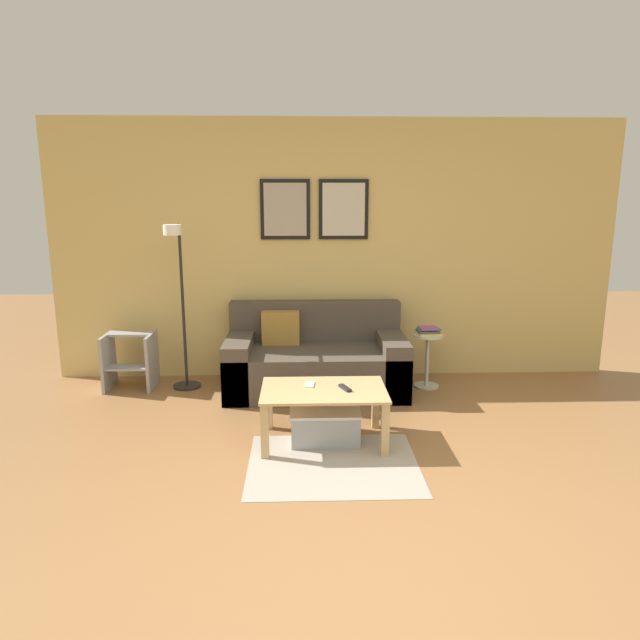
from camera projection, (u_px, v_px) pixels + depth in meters
name	position (u px, v px, depth m)	size (l,w,h in m)	color
ground_plane	(366.00, 543.00, 3.05)	(16.00, 16.00, 0.00)	olive
wall_back	(335.00, 250.00, 5.68)	(5.60, 0.09, 2.55)	#D6B76B
area_rug	(333.00, 464.00, 3.94)	(1.17, 0.97, 0.01)	#A39989
couch	(315.00, 361.00, 5.43)	(1.67, 0.89, 0.80)	#4C4238
coffee_table	(324.00, 398.00, 4.24)	(0.93, 0.60, 0.42)	tan
storage_bin	(325.00, 423.00, 4.32)	(0.53, 0.41, 0.25)	#9EA3A8
floor_lamp	(179.00, 295.00, 5.21)	(0.26, 0.48, 1.57)	black
side_table	(427.00, 356.00, 5.48)	(0.28, 0.28, 0.52)	silver
book_stack	(428.00, 331.00, 5.42)	(0.25, 0.20, 0.08)	#D8C666
remote_control	(345.00, 388.00, 4.21)	(0.04, 0.15, 0.02)	#232328
cell_phone	(310.00, 384.00, 4.31)	(0.07, 0.14, 0.01)	silver
step_stool	(130.00, 359.00, 5.45)	(0.45, 0.39, 0.53)	#99999E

